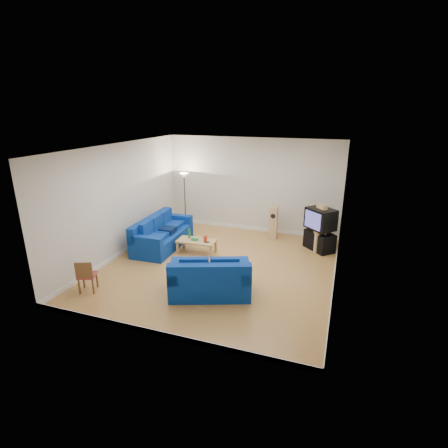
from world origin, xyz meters
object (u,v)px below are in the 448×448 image
(coffee_table, at_px, (197,242))
(tv_stand, at_px, (319,241))
(sofa_loveseat, at_px, (210,281))
(sofa_three_seat, at_px, (161,236))
(television, at_px, (321,219))

(coffee_table, height_order, tv_stand, tv_stand)
(sofa_loveseat, height_order, tv_stand, sofa_loveseat)
(tv_stand, bearing_deg, sofa_three_seat, -118.12)
(sofa_three_seat, relative_size, television, 2.43)
(sofa_loveseat, bearing_deg, television, 39.12)
(coffee_table, bearing_deg, sofa_three_seat, 174.06)
(coffee_table, relative_size, tv_stand, 1.25)
(tv_stand, bearing_deg, sofa_loveseat, -74.83)
(sofa_loveseat, xyz_separation_m, tv_stand, (2.13, 3.62, -0.07))
(sofa_three_seat, distance_m, tv_stand, 4.85)
(sofa_three_seat, distance_m, coffee_table, 1.26)
(television, bearing_deg, coffee_table, -113.62)
(television, bearing_deg, sofa_loveseat, -77.47)
(sofa_three_seat, relative_size, sofa_loveseat, 1.17)
(television, bearing_deg, sofa_three_seat, -121.01)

